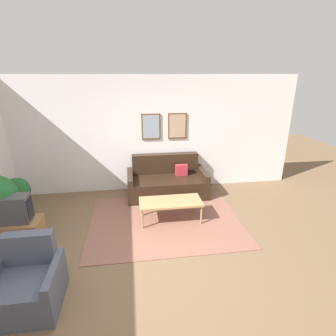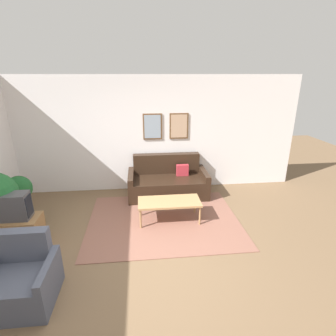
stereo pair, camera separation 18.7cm
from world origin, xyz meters
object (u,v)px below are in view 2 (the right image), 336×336
(couch, at_px, (168,182))
(armchair, at_px, (22,281))
(tv, at_px, (11,206))
(coffee_table, at_px, (169,203))

(couch, distance_m, armchair, 3.58)
(tv, xyz_separation_m, armchair, (0.54, -1.16, -0.45))
(couch, height_order, coffee_table, couch)
(coffee_table, height_order, tv, tv)
(armchair, bearing_deg, coffee_table, 58.97)
(armchair, bearing_deg, tv, 134.14)
(couch, height_order, tv, tv)
(tv, bearing_deg, armchair, -64.90)
(coffee_table, bearing_deg, armchair, -140.06)
(couch, distance_m, coffee_table, 1.19)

